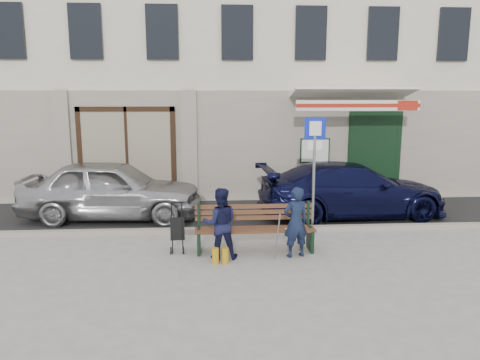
{
  "coord_description": "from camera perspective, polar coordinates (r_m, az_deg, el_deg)",
  "views": [
    {
      "loc": [
        -0.8,
        -8.73,
        3.14
      ],
      "look_at": [
        -0.14,
        1.6,
        1.2
      ],
      "focal_mm": 35.0,
      "sensor_mm": 36.0,
      "label": 1
    }
  ],
  "objects": [
    {
      "name": "asphalt_lane",
      "position": [
        12.27,
        0.19,
        -4.2
      ],
      "size": [
        60.0,
        3.2,
        0.01
      ],
      "primitive_type": "cube",
      "color": "#282828",
      "rests_on": "ground"
    },
    {
      "name": "car_silver",
      "position": [
        12.13,
        -15.35,
        -1.11
      ],
      "size": [
        4.53,
        2.03,
        1.51
      ],
      "primitive_type": "imported",
      "rotation": [
        0.0,
        0.0,
        1.51
      ],
      "color": "#A9A9AE",
      "rests_on": "ground"
    },
    {
      "name": "woman",
      "position": [
        8.94,
        -2.42,
        -5.31
      ],
      "size": [
        0.68,
        0.54,
        1.38
      ],
      "primitive_type": "imported",
      "rotation": [
        0.0,
        0.0,
        3.17
      ],
      "color": "#121434",
      "rests_on": "ground"
    },
    {
      "name": "curb",
      "position": [
        10.71,
        0.77,
        -6.09
      ],
      "size": [
        60.0,
        0.18,
        0.12
      ],
      "primitive_type": "cube",
      "color": "#9E9384",
      "rests_on": "ground"
    },
    {
      "name": "car_navy",
      "position": [
        12.31,
        13.45,
        -1.15
      ],
      "size": [
        4.91,
        2.29,
        1.39
      ],
      "primitive_type": "imported",
      "rotation": [
        0.0,
        0.0,
        1.65
      ],
      "color": "black",
      "rests_on": "ground"
    },
    {
      "name": "building",
      "position": [
        17.3,
        -1.03,
        16.69
      ],
      "size": [
        20.0,
        8.27,
        10.0
      ],
      "color": "beige",
      "rests_on": "ground"
    },
    {
      "name": "parking_sign",
      "position": [
        10.84,
        9.05,
        2.97
      ],
      "size": [
        0.48,
        0.1,
        2.58
      ],
      "rotation": [
        0.0,
        0.0,
        -0.11
      ],
      "color": "gray",
      "rests_on": "ground"
    },
    {
      "name": "bench",
      "position": [
        9.39,
        1.55,
        -5.99
      ],
      "size": [
        2.4,
        1.17,
        0.98
      ],
      "color": "brown",
      "rests_on": "ground"
    },
    {
      "name": "stroller",
      "position": [
        9.49,
        -7.65,
        -6.04
      ],
      "size": [
        0.3,
        0.42,
        0.98
      ],
      "rotation": [
        0.0,
        0.0,
        0.09
      ],
      "color": "black",
      "rests_on": "ground"
    },
    {
      "name": "man",
      "position": [
        9.07,
        6.81,
        -5.12
      ],
      "size": [
        0.57,
        0.45,
        1.38
      ],
      "primitive_type": "imported",
      "rotation": [
        0.0,
        0.0,
        3.41
      ],
      "color": "#131C35",
      "rests_on": "ground"
    },
    {
      "name": "ground",
      "position": [
        9.31,
        1.49,
        -9.09
      ],
      "size": [
        80.0,
        80.0,
        0.0
      ],
      "primitive_type": "plane",
      "color": "#9E9991",
      "rests_on": "ground"
    }
  ]
}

